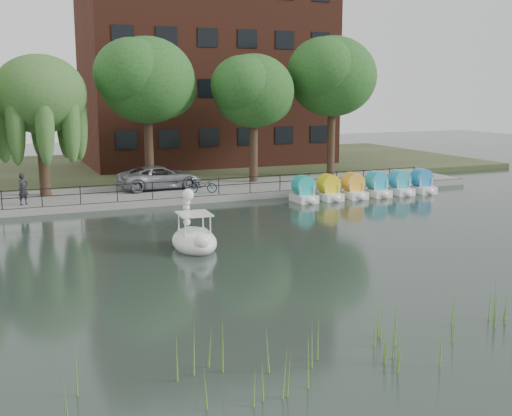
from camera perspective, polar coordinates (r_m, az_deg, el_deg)
ground_plane at (r=25.46m, az=2.46°, el=-4.49°), size 120.00×120.00×0.00m
promenade at (r=40.15m, az=-7.32°, el=1.32°), size 40.00×6.00×0.40m
kerb at (r=37.36m, az=-6.10°, el=0.65°), size 40.00×0.25×0.40m
land_strip at (r=53.65m, az=-11.36°, el=3.52°), size 60.00×22.00×0.36m
railing at (r=37.40m, az=-6.22°, el=2.13°), size 32.00×0.05×1.00m
apartment_building at (r=55.11m, az=-4.37°, el=13.44°), size 20.00×10.07×18.00m
willow_mid at (r=39.33m, az=-18.67°, el=9.52°), size 5.32×5.32×8.15m
broadleaf_center at (r=41.32m, az=-9.67°, el=11.08°), size 6.00×6.00×9.25m
broadleaf_right at (r=43.01m, az=-0.23°, el=10.30°), size 5.40×5.40×8.32m
broadleaf_far at (r=46.78m, az=6.81°, el=11.50°), size 6.30×6.30×9.71m
minivan at (r=40.55m, az=-8.52°, el=2.86°), size 3.25×6.21×1.67m
bicycle at (r=38.75m, az=-4.77°, el=2.08°), size 1.12×1.82×1.00m
pedestrian at (r=36.80m, az=-20.00°, el=1.79°), size 0.86×0.79×1.98m
swan_boat at (r=26.94m, az=-5.54°, el=-2.52°), size 1.95×3.01×2.42m
pedal_boat_row at (r=40.11m, az=9.67°, el=1.84°), size 9.65×1.70×1.40m
reed_bank at (r=18.84m, az=20.83°, el=-8.79°), size 24.00×2.40×1.20m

